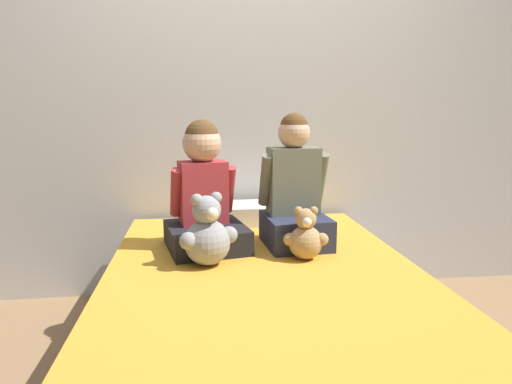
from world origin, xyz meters
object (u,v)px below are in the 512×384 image
child_on_right (294,193)px  teddy_bear_held_by_left_child (207,235)px  teddy_bear_held_by_right_child (306,237)px  pillow_at_headboard (245,213)px  child_on_left (204,196)px  bed (265,327)px

child_on_right → teddy_bear_held_by_left_child: size_ratio=2.04×
teddy_bear_held_by_right_child → pillow_at_headboard: bearing=113.3°
child_on_left → child_on_right: bearing=-12.1°
pillow_at_headboard → child_on_left: bearing=-118.0°
child_on_right → pillow_at_headboard: size_ratio=1.22×
bed → teddy_bear_held_by_right_child: size_ratio=8.29×
teddy_bear_held_by_left_child → child_on_right: bearing=8.5°
bed → teddy_bear_held_by_left_child: teddy_bear_held_by_left_child is taller
bed → teddy_bear_held_by_right_child: bearing=33.3°
bed → child_on_left: child_on_left is taller
child_on_left → teddy_bear_held_by_left_child: bearing=-99.9°
child_on_left → teddy_bear_held_by_left_child: child_on_left is taller
child_on_left → pillow_at_headboard: 0.55m
teddy_bear_held_by_left_child → teddy_bear_held_by_right_child: size_ratio=1.31×
pillow_at_headboard → teddy_bear_held_by_right_child: bearing=-73.8°
child_on_left → teddy_bear_held_by_right_child: bearing=-40.4°
child_on_right → teddy_bear_held_by_right_child: (0.00, -0.24, -0.15)m
bed → pillow_at_headboard: bearing=90.0°
child_on_right → teddy_bear_held_by_right_child: 0.28m
bed → child_on_right: 0.66m
bed → child_on_left: (-0.24, 0.38, 0.50)m
teddy_bear_held_by_left_child → pillow_at_headboard: 0.76m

